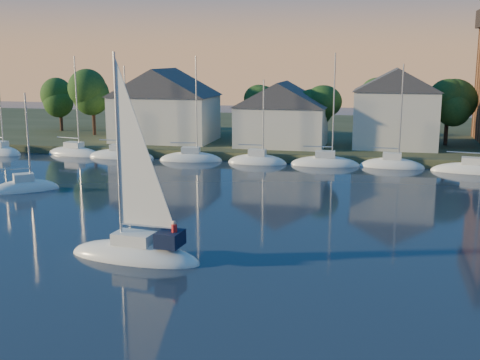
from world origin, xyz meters
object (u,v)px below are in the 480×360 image
(hero_sailboat, at_px, (136,250))
(clubhouse_centre, at_px, (282,113))
(clubhouse_west, at_px, (165,104))
(drifting_sailboat_left, at_px, (25,190))
(clubhouse_east, at_px, (396,107))

(hero_sailboat, bearing_deg, clubhouse_centre, -87.17)
(clubhouse_west, bearing_deg, drifting_sailboat_left, -97.09)
(clubhouse_east, bearing_deg, hero_sailboat, -109.83)
(clubhouse_west, distance_m, clubhouse_centre, 16.05)
(clubhouse_east, xyz_separation_m, drifting_sailboat_left, (-33.51, -29.20, -5.90))
(clubhouse_east, distance_m, hero_sailboat, 47.63)
(clubhouse_west, xyz_separation_m, hero_sailboat, (13.95, -43.51, -5.36))
(clubhouse_west, relative_size, clubhouse_centre, 1.18)
(hero_sailboat, xyz_separation_m, drifting_sailboat_left, (-17.45, 15.32, -0.48))
(clubhouse_centre, height_order, drifting_sailboat_left, clubhouse_centre)
(clubhouse_centre, bearing_deg, clubhouse_west, 176.42)
(clubhouse_west, height_order, clubhouse_centre, clubhouse_west)
(clubhouse_west, distance_m, drifting_sailboat_left, 29.01)
(clubhouse_centre, xyz_separation_m, hero_sailboat, (-2.05, -42.51, -4.56))
(clubhouse_west, relative_size, hero_sailboat, 1.01)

